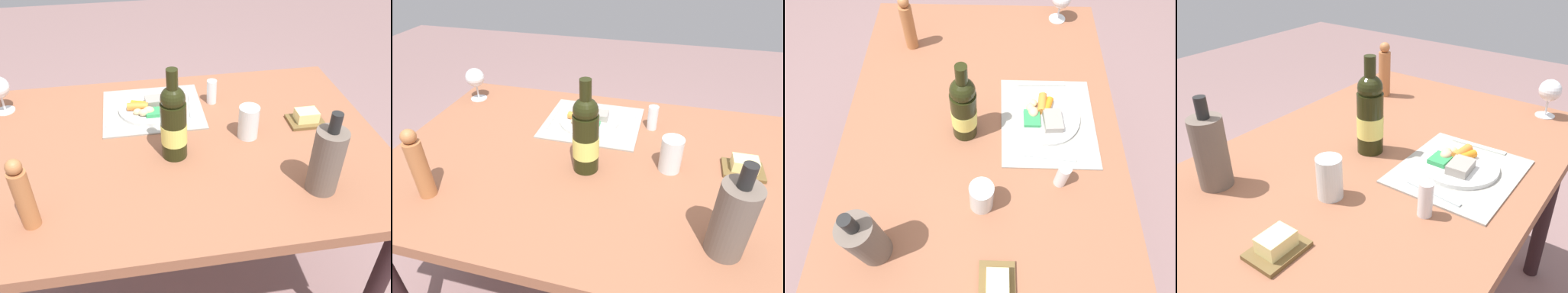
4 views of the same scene
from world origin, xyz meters
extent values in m
cube|color=#91583D|center=(0.00, 0.00, 0.76)|extent=(1.44, 0.98, 0.04)
cylinder|color=black|center=(0.64, -0.40, 0.37)|extent=(0.06, 0.06, 0.73)
cylinder|color=black|center=(0.64, 0.40, 0.37)|extent=(0.06, 0.06, 0.73)
cube|color=#9D9A90|center=(0.06, -0.24, 0.78)|extent=(0.38, 0.33, 0.01)
cylinder|color=silver|center=(0.08, -0.23, 0.79)|extent=(0.24, 0.24, 0.01)
cube|color=gray|center=(0.05, -0.25, 0.81)|extent=(0.09, 0.07, 0.03)
cylinder|color=orange|center=(0.11, -0.24, 0.81)|extent=(0.07, 0.05, 0.03)
cylinder|color=orange|center=(0.12, -0.22, 0.81)|extent=(0.08, 0.04, 0.03)
ellipsoid|color=#D1AC83|center=(0.08, -0.18, 0.81)|extent=(0.04, 0.04, 0.03)
ellipsoid|color=tan|center=(0.10, -0.17, 0.81)|extent=(0.04, 0.03, 0.03)
ellipsoid|color=#DABD86|center=(0.12, -0.18, 0.81)|extent=(0.03, 0.03, 0.02)
cube|color=#2E924E|center=(0.06, -0.18, 0.80)|extent=(0.07, 0.06, 0.01)
cube|color=silver|center=(-0.08, -0.23, 0.78)|extent=(0.03, 0.17, 0.00)
cube|color=silver|center=(0.24, -0.22, 0.78)|extent=(0.03, 0.18, 0.00)
cylinder|color=black|center=(0.02, 0.06, 0.88)|extent=(0.08, 0.08, 0.20)
sphere|color=black|center=(0.02, 0.06, 0.99)|extent=(0.08, 0.08, 0.08)
cylinder|color=black|center=(0.02, 0.06, 1.05)|extent=(0.04, 0.04, 0.09)
cylinder|color=#EAE36A|center=(0.02, 0.06, 0.87)|extent=(0.09, 0.09, 0.07)
cube|color=brown|center=(-0.49, -0.06, 0.78)|extent=(0.13, 0.10, 0.01)
cube|color=#F2E38D|center=(-0.49, -0.06, 0.81)|extent=(0.08, 0.06, 0.04)
cylinder|color=#B26D3E|center=(0.44, 0.30, 0.87)|extent=(0.05, 0.05, 0.19)
sphere|color=#B26D3E|center=(0.44, 0.30, 0.98)|extent=(0.04, 0.04, 0.04)
cylinder|color=silver|center=(-0.25, -0.01, 0.84)|extent=(0.07, 0.07, 0.12)
cylinder|color=silver|center=(-0.25, -0.01, 0.81)|extent=(0.07, 0.07, 0.07)
cylinder|color=white|center=(-0.17, -0.26, 0.82)|extent=(0.04, 0.04, 0.10)
cylinder|color=white|center=(0.63, -0.32, 0.78)|extent=(0.07, 0.07, 0.00)
cylinder|color=white|center=(0.63, -0.32, 0.81)|extent=(0.01, 0.01, 0.06)
sphere|color=white|center=(0.63, -0.32, 0.88)|extent=(0.08, 0.08, 0.08)
cylinder|color=#67594E|center=(-0.40, 0.29, 0.88)|extent=(0.09, 0.09, 0.21)
cylinder|color=black|center=(-0.40, 0.29, 1.01)|extent=(0.03, 0.03, 0.06)
camera|label=1|loc=(0.13, 1.15, 1.64)|focal=38.12mm
camera|label=2|loc=(-0.21, 0.90, 1.46)|focal=30.25mm
camera|label=3|loc=(-0.62, -0.01, 1.74)|focal=30.18mm
camera|label=4|loc=(-0.94, -0.65, 1.44)|focal=38.27mm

